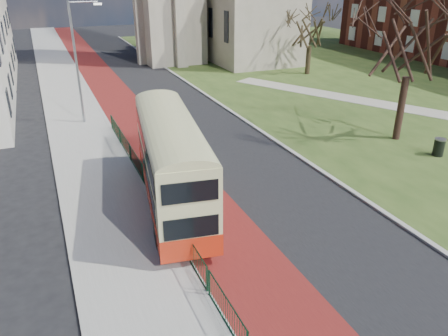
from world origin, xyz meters
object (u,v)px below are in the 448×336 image
bus (171,159)px  litter_bin (439,147)px  streetlamp (78,57)px  winter_tree_far (311,23)px  winter_tree_near (416,23)px

bus → litter_bin: 15.91m
litter_bin → bus: bearing=178.9°
streetlamp → litter_bin: 23.19m
winter_tree_far → litter_bin: bearing=-103.7°
bus → winter_tree_far: size_ratio=1.36×
streetlamp → winter_tree_far: 24.56m
winter_tree_near → litter_bin: bearing=-86.5°
bus → winter_tree_near: (15.62, 2.82, 4.78)m
bus → winter_tree_near: size_ratio=0.97×
litter_bin → winter_tree_near: bearing=93.5°
litter_bin → streetlamp: bearing=141.8°
streetlamp → winter_tree_near: (17.75, -11.00, 2.51)m
streetlamp → winter_tree_far: streetlamp is taller
streetlamp → bus: streetlamp is taller
bus → litter_bin: size_ratio=9.59×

